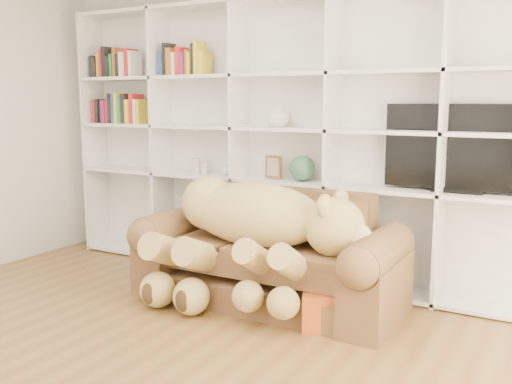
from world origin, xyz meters
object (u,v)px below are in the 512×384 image
Objects in this scene: gift_box at (327,309)px; tv at (461,149)px; sofa at (270,261)px; teddy_bear at (251,228)px.

tv is at bearing 54.55° from gift_box.
gift_box is at bearing -24.68° from sofa.
tv is at bearing 33.65° from teddy_bear.
teddy_bear reaches higher than gift_box.
sofa is 1.83× the size of tv.
tv reaches higher than sofa.
teddy_bear is at bearing -148.16° from tv.
tv is (1.31, 0.81, 0.58)m from teddy_bear.
gift_box is 1.54m from tv.
sofa reaches higher than gift_box.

